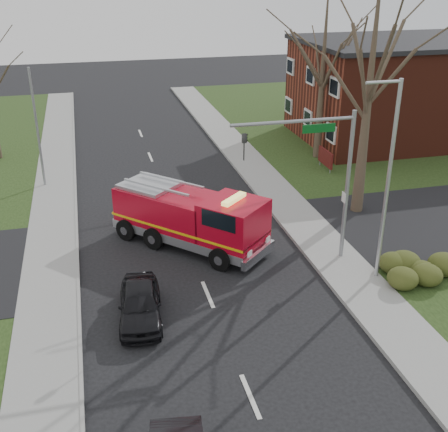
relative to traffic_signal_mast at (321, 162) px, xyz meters
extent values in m
plane|color=black|center=(-5.21, -1.50, -4.71)|extent=(120.00, 120.00, 0.00)
cube|color=gray|center=(0.99, -1.50, -4.63)|extent=(2.40, 80.00, 0.15)
cube|color=gray|center=(-11.41, -1.50, -4.63)|extent=(2.40, 80.00, 0.15)
cube|color=#5F2316|center=(13.79, 16.50, -1.21)|extent=(15.00, 10.00, 7.00)
cube|color=black|center=(13.79, 16.50, 2.39)|extent=(15.40, 10.40, 0.30)
cube|color=silver|center=(6.24, 16.50, -2.71)|extent=(0.12, 1.40, 1.20)
cube|color=#531413|center=(5.29, 11.00, -3.81)|extent=(0.12, 2.00, 1.00)
cylinder|color=gray|center=(5.29, 10.20, -4.26)|extent=(0.08, 0.08, 0.90)
cylinder|color=gray|center=(5.29, 11.80, -4.26)|extent=(0.08, 0.08, 0.90)
ellipsoid|color=#323E16|center=(3.79, -2.50, -4.13)|extent=(2.80, 2.00, 0.90)
cone|color=#3B2D23|center=(4.29, 4.50, 1.29)|extent=(0.64, 0.64, 12.00)
cone|color=#3B2D23|center=(5.79, 13.50, 0.54)|extent=(0.56, 0.56, 10.50)
cylinder|color=gray|center=(1.29, 0.00, -1.31)|extent=(0.18, 0.18, 6.80)
cylinder|color=gray|center=(-1.31, 0.00, 1.79)|extent=(5.20, 0.14, 0.14)
cube|color=#0C591E|center=(-0.21, 0.00, 1.44)|extent=(1.40, 0.06, 0.35)
imported|color=black|center=(-3.31, 0.00, 1.44)|extent=(0.22, 0.18, 1.10)
cylinder|color=#B7BABF|center=(1.99, -2.00, -0.51)|extent=(0.16, 0.16, 8.40)
cylinder|color=#B7BABF|center=(1.29, -2.00, 3.59)|extent=(1.40, 0.12, 0.12)
cylinder|color=gray|center=(-12.01, 12.50, -1.21)|extent=(0.14, 0.14, 7.00)
cube|color=#AE081B|center=(-5.85, 3.87, -3.24)|extent=(5.16, 5.29, 1.99)
cube|color=#AE081B|center=(-3.40, 1.23, -3.10)|extent=(3.48, 3.48, 2.27)
cube|color=#B7BABF|center=(-5.08, 3.04, -4.04)|extent=(6.86, 7.10, 0.43)
cube|color=#E5B20C|center=(-5.08, 3.04, -3.52)|extent=(6.86, 7.11, 0.11)
cube|color=black|center=(-2.69, 0.47, -2.39)|extent=(1.65, 1.54, 0.81)
cube|color=#E5D866|center=(-3.40, 1.23, -1.82)|extent=(1.34, 1.28, 0.17)
cylinder|color=black|center=(-4.23, 0.32, -4.19)|extent=(0.95, 0.99, 1.04)
cylinder|color=black|center=(-2.43, 2.00, -4.19)|extent=(0.95, 0.99, 1.04)
cylinder|color=black|center=(-7.92, 4.28, -4.19)|extent=(0.95, 0.99, 1.04)
cylinder|color=black|center=(-6.11, 5.96, -4.19)|extent=(0.95, 0.99, 1.04)
imported|color=black|center=(-8.01, -2.50, -4.05)|extent=(1.94, 4.00, 1.32)
camera|label=1|loc=(-9.30, -20.37, 7.56)|focal=45.00mm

